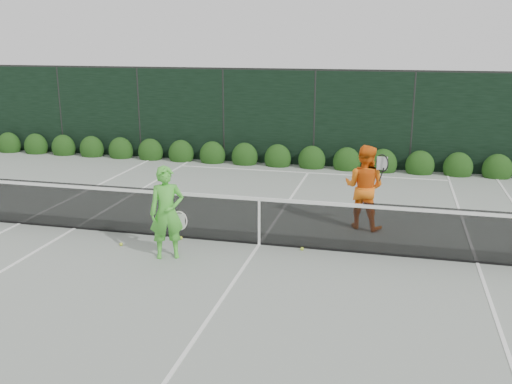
# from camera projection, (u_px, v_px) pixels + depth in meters

# --- Properties ---
(ground) EXTENTS (80.00, 80.00, 0.00)m
(ground) POSITION_uv_depth(u_px,v_px,m) (259.00, 244.00, 11.39)
(ground) COLOR gray
(ground) RESTS_ON ground
(tennis_net) EXTENTS (12.90, 0.10, 1.07)m
(tennis_net) POSITION_uv_depth(u_px,v_px,m) (258.00, 219.00, 11.25)
(tennis_net) COLOR black
(tennis_net) RESTS_ON ground
(player_woman) EXTENTS (0.75, 0.64, 1.75)m
(player_woman) POSITION_uv_depth(u_px,v_px,m) (167.00, 213.00, 10.52)
(player_woman) COLOR #4EC239
(player_woman) RESTS_ON ground
(player_man) EXTENTS (1.04, 0.91, 1.82)m
(player_man) POSITION_uv_depth(u_px,v_px,m) (364.00, 187.00, 12.17)
(player_man) COLOR orange
(player_man) RESTS_ON ground
(court_lines) EXTENTS (11.03, 23.83, 0.01)m
(court_lines) POSITION_uv_depth(u_px,v_px,m) (259.00, 244.00, 11.39)
(court_lines) COLOR white
(court_lines) RESTS_ON ground
(windscreen_fence) EXTENTS (32.00, 21.07, 3.06)m
(windscreen_fence) POSITION_uv_depth(u_px,v_px,m) (217.00, 211.00, 8.45)
(windscreen_fence) COLOR black
(windscreen_fence) RESTS_ON ground
(hedge_row) EXTENTS (31.66, 0.65, 0.94)m
(hedge_row) POSITION_uv_depth(u_px,v_px,m) (312.00, 160.00, 18.03)
(hedge_row) COLOR #14370F
(hedge_row) RESTS_ON ground
(tennis_balls) EXTENTS (3.60, 0.70, 0.07)m
(tennis_balls) POSITION_uv_depth(u_px,v_px,m) (200.00, 244.00, 11.34)
(tennis_balls) COLOR #C0D930
(tennis_balls) RESTS_ON ground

